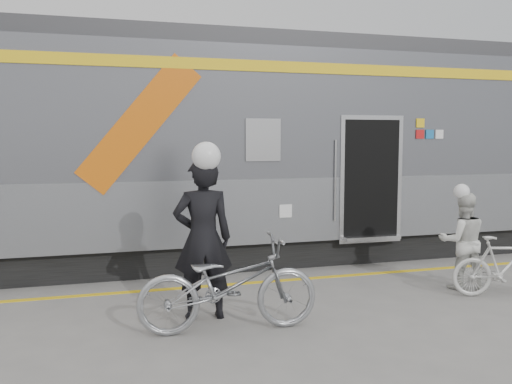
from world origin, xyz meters
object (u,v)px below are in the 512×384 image
object	(u,v)px
man	(203,239)
bicycle_left	(228,285)
woman	(463,241)
bicycle_right	(504,267)

from	to	relation	value
man	bicycle_left	bearing A→B (deg)	113.48
bicycle_left	woman	size ratio (longest dim) A/B	1.46
woman	bicycle_left	bearing A→B (deg)	29.40
man	bicycle_left	distance (m)	0.74
bicycle_left	bicycle_right	xyz separation A→B (m)	(4.12, 0.26, -0.12)
woman	bicycle_right	size ratio (longest dim) A/B	0.99
bicycle_left	woman	world-z (taller)	woman
woman	bicycle_right	xyz separation A→B (m)	(0.30, -0.55, -0.29)
man	woman	distance (m)	4.04
bicycle_right	man	bearing A→B (deg)	103.58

